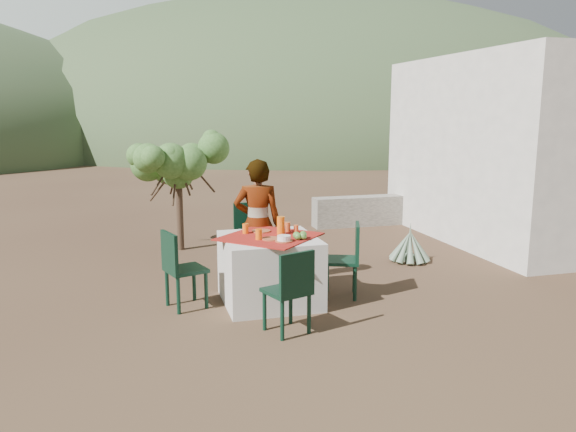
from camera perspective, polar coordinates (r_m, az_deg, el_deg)
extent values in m
plane|color=#3A241A|center=(6.65, -7.20, -8.08)|extent=(160.00, 160.00, 0.00)
cube|color=beige|center=(6.31, -1.89, -5.48)|extent=(1.02, 1.02, 0.75)
cube|color=#A31A17|center=(6.21, -1.91, -2.10)|extent=(1.30, 1.30, 0.01)
cylinder|color=black|center=(6.97, -4.47, -5.10)|extent=(0.05, 0.05, 0.48)
cylinder|color=black|center=(7.05, -1.58, -4.88)|extent=(0.05, 0.05, 0.48)
cylinder|color=black|center=(7.31, -5.11, -4.36)|extent=(0.05, 0.05, 0.48)
cylinder|color=black|center=(7.39, -2.35, -4.16)|extent=(0.05, 0.05, 0.48)
cube|color=black|center=(7.12, -3.40, -2.75)|extent=(0.46, 0.46, 0.04)
cube|color=black|center=(7.26, -3.81, -0.43)|extent=(0.45, 0.06, 0.47)
cylinder|color=black|center=(5.73, 0.27, -8.92)|extent=(0.04, 0.04, 0.41)
cylinder|color=black|center=(5.57, -2.40, -9.52)|extent=(0.04, 0.04, 0.41)
cylinder|color=black|center=(5.49, 2.15, -9.81)|extent=(0.04, 0.04, 0.41)
cylinder|color=black|center=(5.32, -0.59, -10.48)|extent=(0.04, 0.04, 0.41)
cube|color=black|center=(5.46, -0.14, -7.64)|extent=(0.49, 0.49, 0.04)
cube|color=black|center=(5.26, 0.93, -5.86)|extent=(0.38, 0.16, 0.40)
cylinder|color=black|center=(6.21, -8.31, -7.42)|extent=(0.04, 0.04, 0.42)
cylinder|color=black|center=(6.49, -9.52, -6.66)|extent=(0.04, 0.04, 0.42)
cylinder|color=black|center=(6.09, -11.07, -7.87)|extent=(0.04, 0.04, 0.42)
cylinder|color=black|center=(6.38, -12.18, -7.07)|extent=(0.04, 0.04, 0.42)
cube|color=black|center=(6.23, -10.34, -5.39)|extent=(0.50, 0.50, 0.04)
cube|color=black|center=(6.11, -11.96, -3.57)|extent=(0.16, 0.39, 0.42)
cylinder|color=black|center=(6.73, 4.01, -5.89)|extent=(0.04, 0.04, 0.43)
cylinder|color=black|center=(6.42, 3.94, -6.71)|extent=(0.04, 0.04, 0.43)
cylinder|color=black|center=(6.73, 6.77, -5.94)|extent=(0.04, 0.04, 0.43)
cylinder|color=black|center=(6.43, 6.83, -6.76)|extent=(0.04, 0.04, 0.43)
cube|color=black|center=(6.52, 5.42, -4.52)|extent=(0.51, 0.51, 0.04)
cube|color=black|center=(6.47, 7.05, -2.61)|extent=(0.18, 0.39, 0.42)
imported|color=#8C6651|center=(6.80, -3.10, -0.76)|extent=(0.64, 0.50, 1.57)
cylinder|color=#462F23|center=(8.79, -10.94, 0.43)|extent=(0.10, 0.10, 1.20)
sphere|color=#325F23|center=(8.71, -11.07, 4.31)|extent=(0.51, 0.51, 0.51)
sphere|color=#325F23|center=(8.75, -8.02, 5.27)|extent=(0.48, 0.48, 0.48)
sphere|color=#325F23|center=(8.77, -13.93, 4.79)|extent=(0.44, 0.44, 0.44)
sphere|color=#325F23|center=(9.17, -10.81, 5.69)|extent=(0.46, 0.46, 0.46)
sphere|color=#325F23|center=(8.29, -10.55, 4.31)|extent=(0.41, 0.41, 0.41)
sphere|color=gray|center=(8.26, 12.22, -4.25)|extent=(0.19, 0.19, 0.19)
cone|color=gray|center=(8.20, 12.29, -2.54)|extent=(0.11, 0.11, 0.56)
cone|color=gray|center=(8.26, 13.10, -2.95)|extent=(0.35, 0.14, 0.48)
cone|color=gray|center=(8.32, 12.75, -2.84)|extent=(0.32, 0.23, 0.49)
cone|color=gray|center=(8.34, 12.23, -2.78)|extent=(0.21, 0.33, 0.49)
cone|color=gray|center=(8.31, 11.72, -2.81)|extent=(0.16, 0.34, 0.48)
cone|color=gray|center=(8.25, 11.42, -2.90)|extent=(0.29, 0.28, 0.49)
cone|color=gray|center=(8.17, 11.44, -3.03)|extent=(0.35, 0.14, 0.48)
cone|color=gray|center=(8.11, 11.78, -3.14)|extent=(0.32, 0.23, 0.49)
cone|color=gray|center=(8.09, 12.31, -3.19)|extent=(0.21, 0.33, 0.49)
cone|color=gray|center=(8.12, 12.83, -3.17)|extent=(0.16, 0.34, 0.48)
cone|color=gray|center=(8.18, 13.13, -3.07)|extent=(0.29, 0.28, 0.49)
cube|color=white|center=(10.34, 23.47, 6.28)|extent=(3.20, 4.20, 3.00)
cube|color=gray|center=(10.79, 9.28, 0.60)|extent=(2.60, 0.35, 0.55)
ellipsoid|color=#324B2A|center=(44.21, 1.53, 7.83)|extent=(48.00, 48.00, 20.00)
ellipsoid|color=slate|center=(58.37, -18.67, 7.95)|extent=(60.00, 60.00, 24.00)
ellipsoid|color=slate|center=(59.73, 13.64, 8.26)|extent=(36.00, 36.00, 14.00)
cylinder|color=brown|center=(6.44, -2.75, -1.54)|extent=(0.22, 0.22, 0.01)
cylinder|color=brown|center=(6.05, -1.72, -2.32)|extent=(0.21, 0.21, 0.01)
cylinder|color=orange|center=(6.35, -4.34, -1.28)|extent=(0.07, 0.07, 0.11)
cylinder|color=orange|center=(6.04, -2.99, -1.87)|extent=(0.07, 0.07, 0.12)
cylinder|color=orange|center=(6.28, -0.72, -0.96)|extent=(0.09, 0.09, 0.20)
cylinder|color=brown|center=(5.95, -0.42, -2.54)|extent=(0.19, 0.19, 0.01)
cylinder|color=white|center=(5.94, -0.42, -2.24)|extent=(0.14, 0.14, 0.05)
cylinder|color=#DE5927|center=(6.36, 0.83, -1.32)|extent=(0.06, 0.06, 0.09)
cylinder|color=#DE5927|center=(6.43, -0.04, -1.11)|extent=(0.07, 0.07, 0.11)
cube|color=white|center=(6.32, -0.60, -1.40)|extent=(0.07, 0.05, 0.09)
sphere|color=#4E8530|center=(6.07, 0.87, -1.97)|extent=(0.08, 0.08, 0.08)
sphere|color=#4E8530|center=(6.10, 1.55, -1.90)|extent=(0.08, 0.08, 0.08)
sphere|color=#4E8530|center=(6.03, 1.54, -2.05)|extent=(0.08, 0.08, 0.08)
sphere|color=#4E8530|center=(6.01, 1.02, -2.08)|extent=(0.08, 0.08, 0.08)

